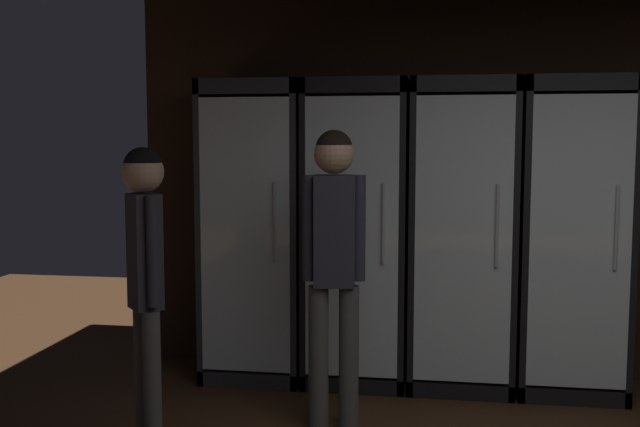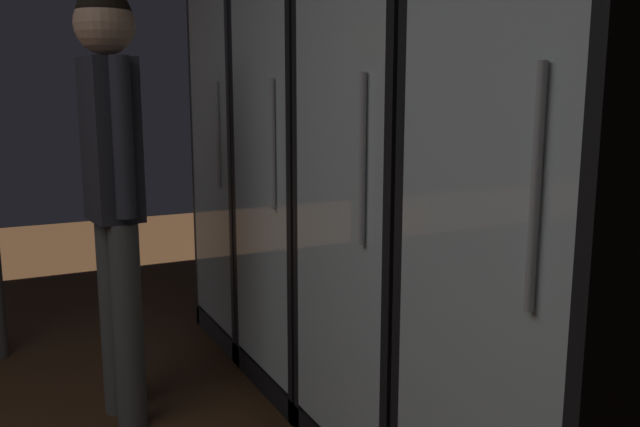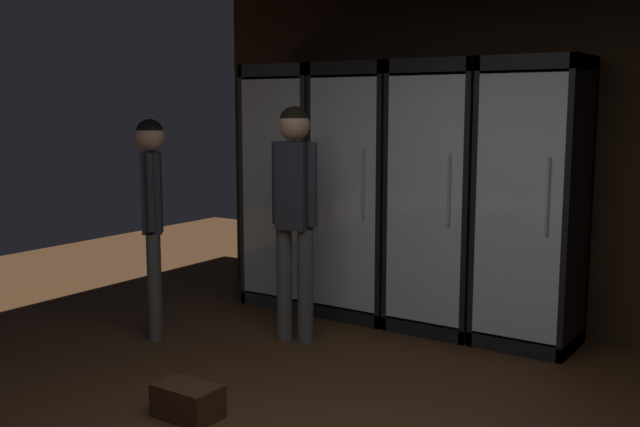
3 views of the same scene
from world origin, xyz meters
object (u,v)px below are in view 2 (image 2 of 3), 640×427
object	(u,v)px
cooler_far_left	(270,156)
cooler_left	(329,167)
cooler_right	(579,220)
shopper_near	(112,165)
cooler_center	(421,189)

from	to	relation	value
cooler_far_left	cooler_left	size ratio (longest dim) A/B	1.00
cooler_far_left	cooler_right	size ratio (longest dim) A/B	1.00
cooler_left	cooler_right	world-z (taller)	same
cooler_far_left	shopper_near	distance (m)	1.12
cooler_left	cooler_right	xyz separation A→B (m)	(1.37, 0.00, -0.00)
cooler_left	cooler_center	world-z (taller)	same
shopper_near	cooler_right	bearing A→B (deg)	32.89
cooler_far_left	cooler_right	world-z (taller)	same
cooler_left	shopper_near	world-z (taller)	cooler_left
cooler_right	shopper_near	size ratio (longest dim) A/B	1.20
cooler_center	shopper_near	size ratio (longest dim) A/B	1.20
cooler_left	cooler_center	size ratio (longest dim) A/B	1.00
shopper_near	cooler_far_left	bearing A→B (deg)	125.94
cooler_far_left	cooler_center	size ratio (longest dim) A/B	1.00
cooler_right	shopper_near	xyz separation A→B (m)	(-1.40, -0.91, 0.05)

